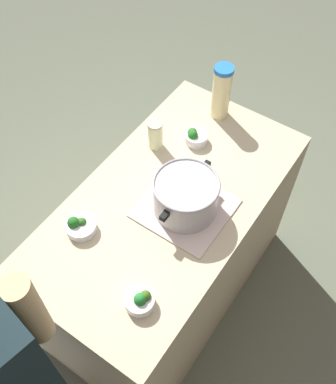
{
  "coord_description": "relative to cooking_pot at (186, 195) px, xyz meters",
  "views": [
    {
      "loc": [
        0.93,
        0.64,
        2.49
      ],
      "look_at": [
        0.0,
        0.0,
        0.94
      ],
      "focal_mm": 43.25,
      "sensor_mm": 36.0,
      "label": 1
    }
  ],
  "objects": [
    {
      "name": "broccoli_bowl_center",
      "position": [
        0.32,
        -0.29,
        -0.07
      ],
      "size": [
        0.12,
        0.12,
        0.07
      ],
      "color": "silver",
      "rests_on": "counter_slab"
    },
    {
      "name": "broccoli_bowl_back",
      "position": [
        0.44,
        0.1,
        -0.06
      ],
      "size": [
        0.11,
        0.11,
        0.08
      ],
      "color": "silver",
      "rests_on": "counter_slab"
    },
    {
      "name": "ground_plane",
      "position": [
        0.0,
        -0.09,
        -0.98
      ],
      "size": [
        8.0,
        8.0,
        0.0
      ],
      "primitive_type": "plane",
      "color": "#636C57"
    },
    {
      "name": "mason_jar",
      "position": [
        -0.22,
        -0.3,
        -0.02
      ],
      "size": [
        0.07,
        0.07,
        0.15
      ],
      "color": "beige",
      "rests_on": "counter_slab"
    },
    {
      "name": "dish_cloth",
      "position": [
        -0.0,
        0.0,
        -0.09
      ],
      "size": [
        0.34,
        0.36,
        0.01
      ],
      "primitive_type": "cube",
      "color": "beige",
      "rests_on": "counter_slab"
    },
    {
      "name": "cooking_pot",
      "position": [
        0.0,
        0.0,
        0.0
      ],
      "size": [
        0.34,
        0.27,
        0.17
      ],
      "color": "#B7B7BC",
      "rests_on": "dish_cloth"
    },
    {
      "name": "counter_slab",
      "position": [
        0.0,
        -0.09,
        -0.54
      ],
      "size": [
        1.34,
        0.71,
        0.89
      ],
      "primitive_type": "cube",
      "color": "#C1B692",
      "rests_on": "ground_plane"
    },
    {
      "name": "broccoli_bowl_front",
      "position": [
        -0.34,
        -0.17,
        -0.06
      ],
      "size": [
        0.11,
        0.11,
        0.08
      ],
      "color": "silver",
      "rests_on": "counter_slab"
    },
    {
      "name": "lemonade_pitcher",
      "position": [
        -0.56,
        -0.17,
        0.05
      ],
      "size": [
        0.09,
        0.09,
        0.28
      ],
      "color": "#F8ECA8",
      "rests_on": "counter_slab"
    }
  ]
}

